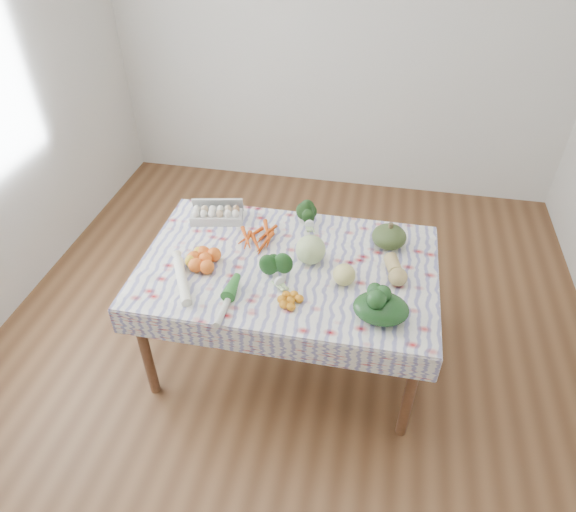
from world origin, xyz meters
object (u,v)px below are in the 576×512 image
Objects in this scene: egg_carton at (216,216)px; cabbage at (311,250)px; grapefruit at (344,275)px; kabocha_squash at (389,237)px; dining_table at (288,275)px; butternut_squash at (395,269)px.

cabbage reaches higher than egg_carton.
egg_carton is at bearing 153.27° from grapefruit.
dining_table is at bearing -152.60° from kabocha_squash.
egg_carton is 1.90× the size of cabbage.
egg_carton is at bearing 148.99° from butternut_squash.
egg_carton is 2.63× the size of grapefruit.
egg_carton is at bearing 177.72° from kabocha_squash.
kabocha_squash is at bearing 60.14° from grapefruit.
dining_table is at bearing -43.67° from egg_carton.
butternut_squash is (0.59, 0.01, 0.14)m from dining_table.
butternut_squash is at bearing 1.21° from dining_table.
butternut_squash is 1.84× the size of grapefruit.
dining_table is 7.96× the size of kabocha_squash.
grapefruit reaches higher than egg_carton.
cabbage is (-0.43, -0.23, 0.02)m from kabocha_squash.
butternut_squash is at bearing -27.35° from egg_carton.
cabbage is (0.12, 0.05, 0.17)m from dining_table.
kabocha_squash is 0.49m from cabbage.
cabbage is at bearing 22.13° from dining_table.
egg_carton is at bearing 156.59° from cabbage.
dining_table is at bearing 165.89° from butternut_squash.
egg_carton is 1.43× the size of butternut_squash.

